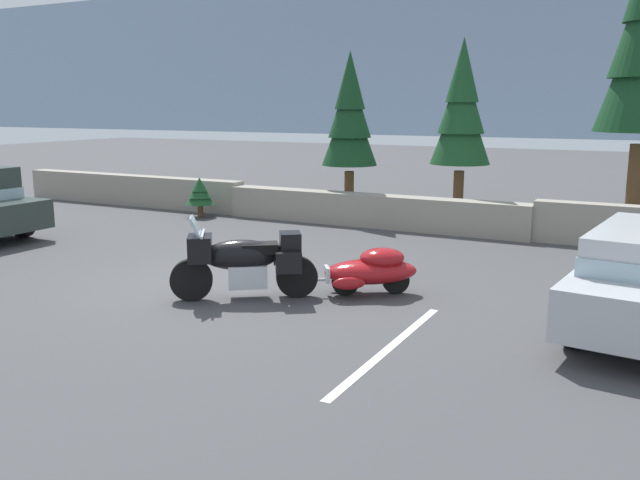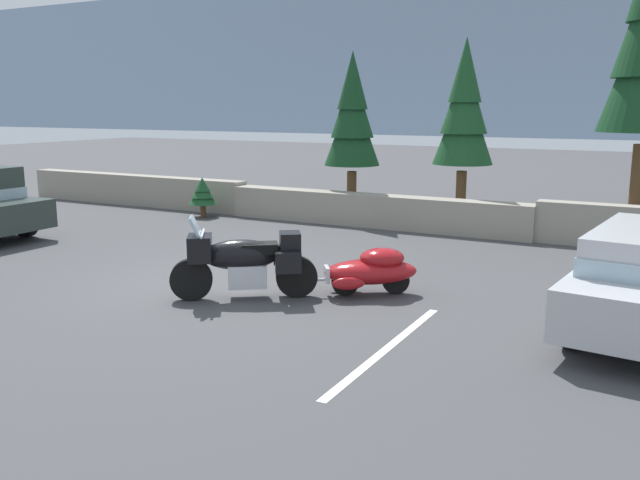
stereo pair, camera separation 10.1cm
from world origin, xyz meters
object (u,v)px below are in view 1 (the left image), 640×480
Objects in this scene: touring_motorcycle at (244,260)px; pine_tree_far_right at (350,115)px; car_shaped_trailer at (371,270)px; pine_tree_secondary at (462,108)px.

touring_motorcycle is 0.45× the size of pine_tree_far_right.
car_shaped_trailer is 0.46× the size of pine_tree_far_right.
car_shaped_trailer is (1.68, 1.15, -0.21)m from touring_motorcycle.
touring_motorcycle is 8.82m from pine_tree_secondary.
touring_motorcycle is at bearing -96.61° from pine_tree_secondary.
touring_motorcycle is 8.27m from pine_tree_far_right.
touring_motorcycle is at bearing -145.52° from car_shaped_trailer.
pine_tree_far_right is at bearing 117.81° from car_shaped_trailer.
car_shaped_trailer is at bearing -62.19° from pine_tree_far_right.
pine_tree_secondary is at bearing 95.46° from car_shaped_trailer.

